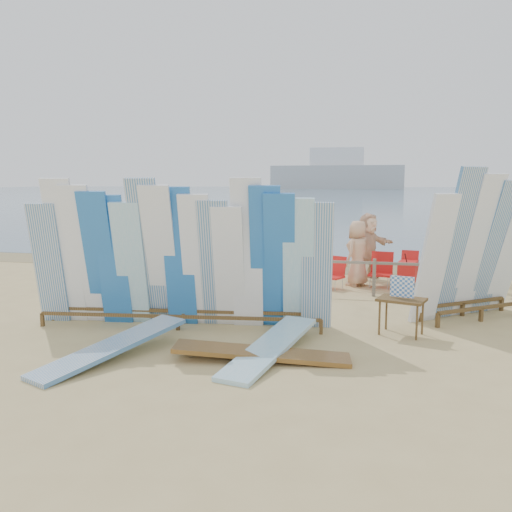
% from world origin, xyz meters
% --- Properties ---
extents(ground, '(160.00, 160.00, 0.00)m').
position_xyz_m(ground, '(0.00, 0.00, 0.00)').
color(ground, tan).
rests_on(ground, ground).
extents(ocean, '(320.00, 240.00, 0.02)m').
position_xyz_m(ocean, '(0.00, 128.00, 0.00)').
color(ocean, '#436178').
rests_on(ocean, ground).
extents(wet_sand_strip, '(40.00, 2.60, 0.01)m').
position_xyz_m(wet_sand_strip, '(0.00, 7.20, 0.00)').
color(wet_sand_strip, olive).
rests_on(wet_sand_strip, ground).
extents(distant_ship, '(45.00, 8.00, 14.00)m').
position_xyz_m(distant_ship, '(-12.00, 180.00, 5.31)').
color(distant_ship, '#999EA3').
rests_on(distant_ship, ocean).
extents(fence, '(12.08, 0.08, 0.90)m').
position_xyz_m(fence, '(0.00, 3.00, 0.63)').
color(fence, '#786D5B').
rests_on(fence, ground).
extents(main_surfboard_rack, '(5.66, 1.28, 2.79)m').
position_xyz_m(main_surfboard_rack, '(-1.53, -0.60, 1.25)').
color(main_surfboard_rack, brown).
rests_on(main_surfboard_rack, ground).
extents(side_surfboard_rack, '(2.52, 2.15, 2.99)m').
position_xyz_m(side_surfboard_rack, '(3.92, 1.25, 1.35)').
color(side_surfboard_rack, brown).
rests_on(side_surfboard_rack, ground).
extents(vendor_table, '(0.93, 0.78, 1.06)m').
position_xyz_m(vendor_table, '(2.49, -0.23, 0.35)').
color(vendor_table, brown).
rests_on(vendor_table, ground).
extents(flat_board_c, '(2.75, 0.92, 0.23)m').
position_xyz_m(flat_board_c, '(0.36, -2.14, 0.00)').
color(flat_board_c, brown).
rests_on(flat_board_c, ground).
extents(flat_board_e, '(1.60, 2.69, 0.40)m').
position_xyz_m(flat_board_e, '(-1.90, -2.59, 0.00)').
color(flat_board_e, silver).
rests_on(flat_board_e, ground).
extents(flat_board_a, '(1.15, 2.75, 0.32)m').
position_xyz_m(flat_board_a, '(0.46, -1.93, 0.00)').
color(flat_board_a, '#86BFD6').
rests_on(flat_board_a, ground).
extents(beach_chair_left, '(0.70, 0.70, 0.82)m').
position_xyz_m(beach_chair_left, '(0.97, 3.72, 0.24)').
color(beach_chair_left, red).
rests_on(beach_chair_left, ground).
extents(beach_chair_right, '(0.65, 0.67, 0.90)m').
position_xyz_m(beach_chair_right, '(2.16, 4.23, 0.26)').
color(beach_chair_right, red).
rests_on(beach_chair_right, ground).
extents(stroller, '(0.63, 0.80, 0.99)m').
position_xyz_m(stroller, '(2.81, 3.78, 0.40)').
color(stroller, red).
rests_on(stroller, ground).
extents(beachgoer_4, '(0.69, 1.12, 1.78)m').
position_xyz_m(beachgoer_4, '(-0.38, 5.58, 0.89)').
color(beachgoer_4, '#8C6042').
rests_on(beachgoer_4, ground).
extents(beachgoer_7, '(0.40, 0.62, 1.57)m').
position_xyz_m(beachgoer_7, '(4.10, 6.57, 0.78)').
color(beachgoer_7, '#8C6042').
rests_on(beachgoer_7, ground).
extents(beachgoer_3, '(1.06, 1.26, 1.84)m').
position_xyz_m(beachgoer_3, '(-0.59, 5.29, 0.92)').
color(beachgoer_3, tan).
rests_on(beachgoer_3, ground).
extents(beachgoer_6, '(0.74, 0.92, 1.70)m').
position_xyz_m(beachgoer_6, '(1.55, 4.28, 0.85)').
color(beachgoer_6, tan).
rests_on(beachgoer_6, ground).
extents(beachgoer_2, '(0.65, 0.94, 1.76)m').
position_xyz_m(beachgoer_2, '(-2.78, 3.60, 0.88)').
color(beachgoer_2, beige).
rests_on(beachgoer_2, ground).
extents(beachgoer_9, '(1.06, 0.49, 1.60)m').
position_xyz_m(beachgoer_9, '(4.71, 5.67, 0.80)').
color(beachgoer_9, tan).
rests_on(beachgoer_9, ground).
extents(beachgoer_8, '(0.81, 1.01, 1.87)m').
position_xyz_m(beachgoer_8, '(4.87, 3.95, 0.94)').
color(beachgoer_8, beige).
rests_on(beachgoer_8, ground).
extents(beachgoer_1, '(0.46, 0.62, 1.53)m').
position_xyz_m(beachgoer_1, '(-3.34, 5.42, 0.77)').
color(beachgoer_1, '#8C6042').
rests_on(beachgoer_1, ground).
extents(beachgoer_5, '(1.46, 1.71, 1.85)m').
position_xyz_m(beachgoer_5, '(1.81, 5.32, 0.93)').
color(beachgoer_5, beige).
rests_on(beachgoer_5, ground).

